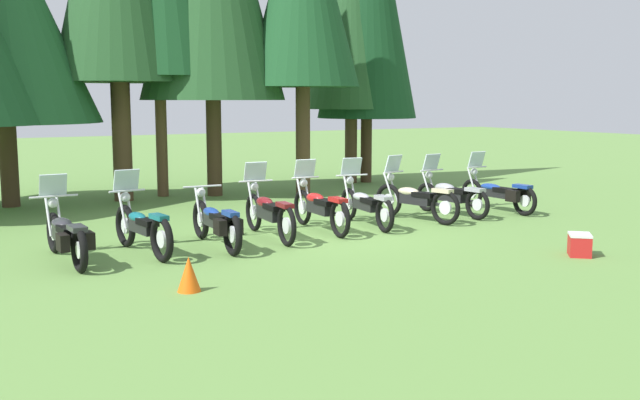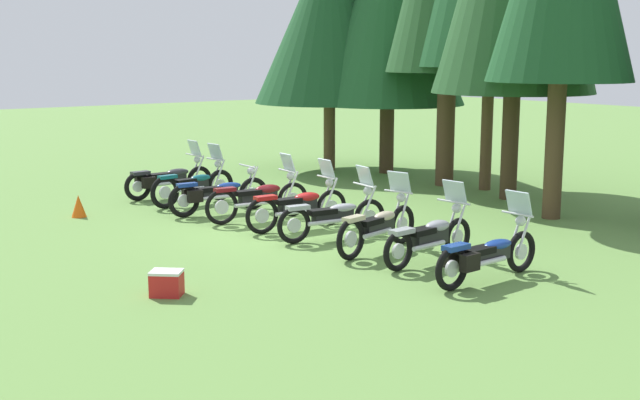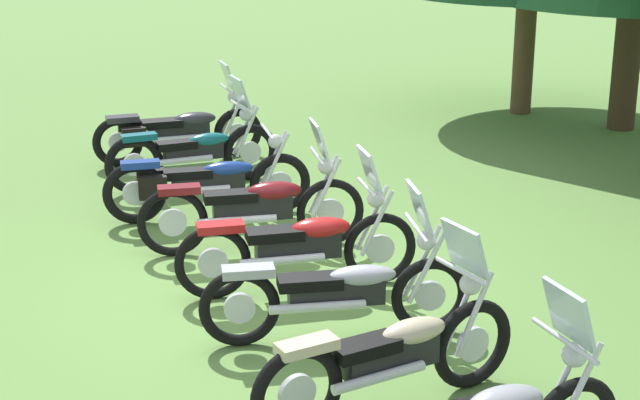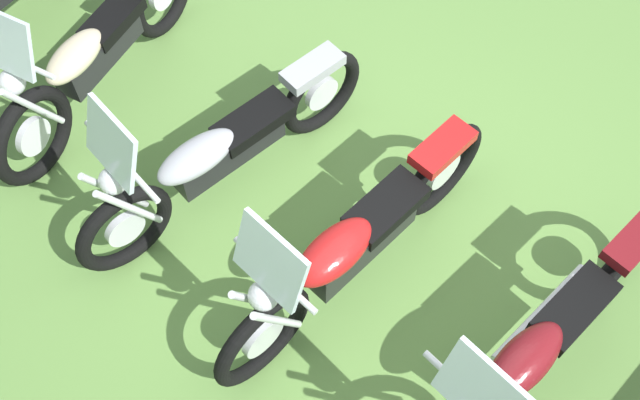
% 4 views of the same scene
% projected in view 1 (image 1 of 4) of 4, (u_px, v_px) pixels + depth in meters
% --- Properties ---
extents(ground_plane, '(80.00, 80.00, 0.00)m').
position_uv_depth(ground_plane, '(321.00, 232.00, 14.38)').
color(ground_plane, '#608C42').
extents(motorcycle_0, '(0.78, 2.39, 1.36)m').
position_uv_depth(motorcycle_0, '(66.00, 234.00, 11.64)').
color(motorcycle_0, black).
rests_on(motorcycle_0, ground_plane).
extents(motorcycle_1, '(0.64, 2.28, 1.38)m').
position_uv_depth(motorcycle_1, '(142.00, 227.00, 12.30)').
color(motorcycle_1, black).
rests_on(motorcycle_1, ground_plane).
extents(motorcycle_2, '(0.72, 2.43, 1.02)m').
position_uv_depth(motorcycle_2, '(217.00, 222.00, 12.84)').
color(motorcycle_2, black).
rests_on(motorcycle_2, ground_plane).
extents(motorcycle_3, '(0.69, 2.43, 1.38)m').
position_uv_depth(motorcycle_3, '(269.00, 212.00, 13.72)').
color(motorcycle_3, black).
rests_on(motorcycle_3, ground_plane).
extents(motorcycle_4, '(0.60, 2.36, 1.37)m').
position_uv_depth(motorcycle_4, '(320.00, 206.00, 14.46)').
color(motorcycle_4, black).
rests_on(motorcycle_4, ground_plane).
extents(motorcycle_5, '(0.72, 2.35, 1.36)m').
position_uv_depth(motorcycle_5, '(365.00, 204.00, 15.04)').
color(motorcycle_5, black).
rests_on(motorcycle_5, ground_plane).
extents(motorcycle_6, '(0.77, 2.24, 1.38)m').
position_uv_depth(motorcycle_6, '(415.00, 199.00, 15.68)').
color(motorcycle_6, black).
rests_on(motorcycle_6, ground_plane).
extents(motorcycle_7, '(0.70, 2.21, 1.34)m').
position_uv_depth(motorcycle_7, '(450.00, 195.00, 16.39)').
color(motorcycle_7, black).
rests_on(motorcycle_7, ground_plane).
extents(motorcycle_8, '(0.62, 2.34, 1.35)m').
position_uv_depth(motorcycle_8, '(499.00, 192.00, 16.96)').
color(motorcycle_8, black).
rests_on(motorcycle_8, ground_plane).
extents(pine_tree_1, '(4.45, 4.45, 7.27)m').
position_uv_depth(pine_tree_1, '(0.00, 11.00, 17.14)').
color(pine_tree_1, '#42301E').
rests_on(pine_tree_1, ground_plane).
extents(pine_tree_6, '(2.89, 2.89, 8.33)m').
position_uv_depth(pine_tree_6, '(352.00, 9.00, 22.15)').
color(pine_tree_6, '#4C3823').
rests_on(pine_tree_6, ground_plane).
extents(picnic_cooler, '(0.56, 0.57, 0.38)m').
position_uv_depth(picnic_cooler, '(580.00, 245.00, 12.18)').
color(picnic_cooler, red).
rests_on(picnic_cooler, ground_plane).
extents(traffic_cone, '(0.32, 0.32, 0.48)m').
position_uv_depth(traffic_cone, '(189.00, 274.00, 9.92)').
color(traffic_cone, '#EA590F').
rests_on(traffic_cone, ground_plane).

